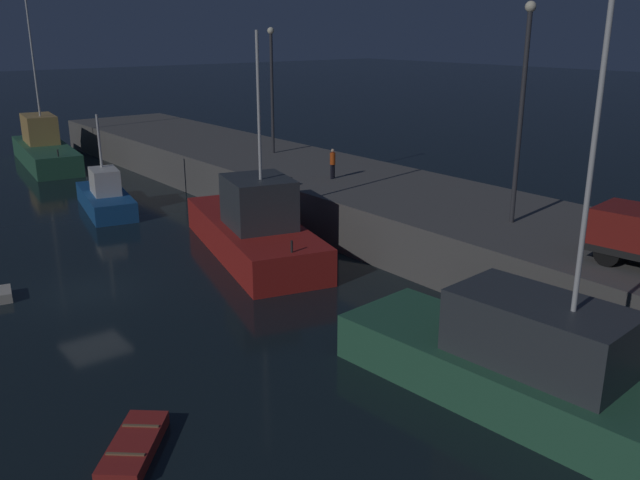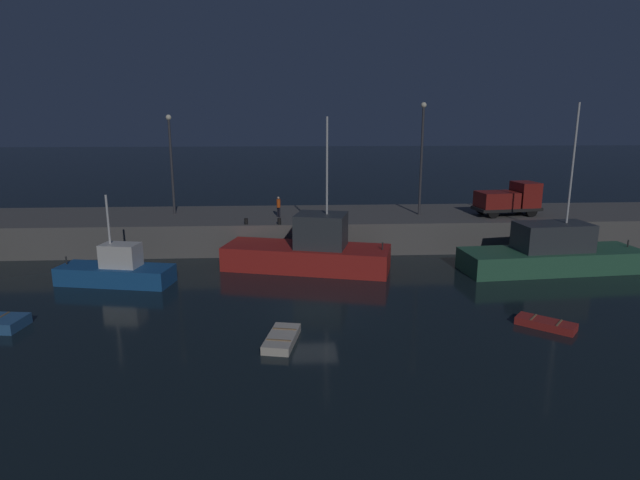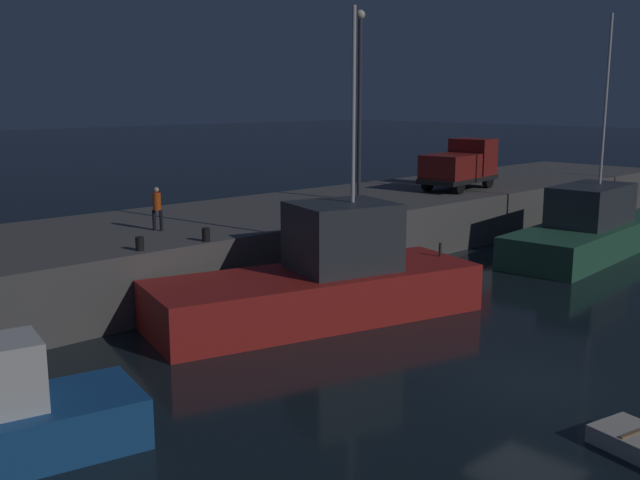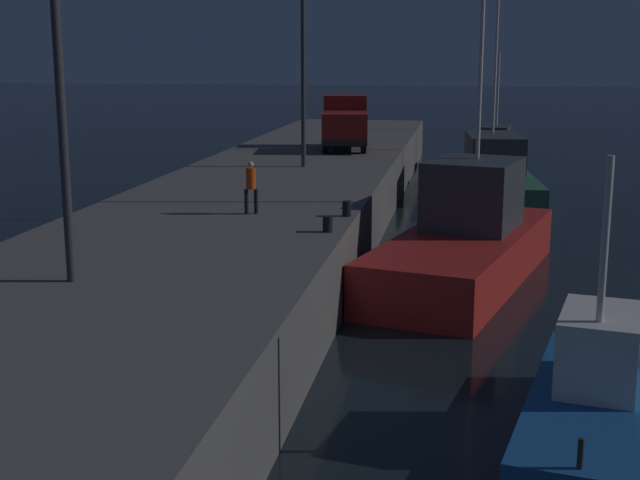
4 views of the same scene
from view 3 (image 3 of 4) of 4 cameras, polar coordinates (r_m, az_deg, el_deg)
ground_plane at (r=20.23m, az=16.08°, el=-10.76°), size 320.00×320.00×0.00m
pier_quay at (r=30.54m, az=-10.03°, el=-0.72°), size 71.53×8.88×2.43m
fishing_trawler_red at (r=24.62m, az=0.18°, el=-3.25°), size 11.82×6.41×10.27m
fishing_boat_blue at (r=37.06m, az=20.26°, el=0.77°), size 12.49×4.58×11.15m
lamp_post_east at (r=35.41m, az=3.11°, el=11.40°), size 0.44×0.44×8.92m
utility_truck at (r=40.55m, az=10.89°, el=5.75°), size 5.41×2.88×2.68m
dockworker at (r=28.07m, az=-12.58°, el=2.60°), size 0.40×0.40×1.64m
bollard_west at (r=24.64m, az=-13.86°, el=-0.29°), size 0.28×0.28×0.45m
bollard_central at (r=25.76m, az=-8.88°, el=0.41°), size 0.28×0.28×0.47m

